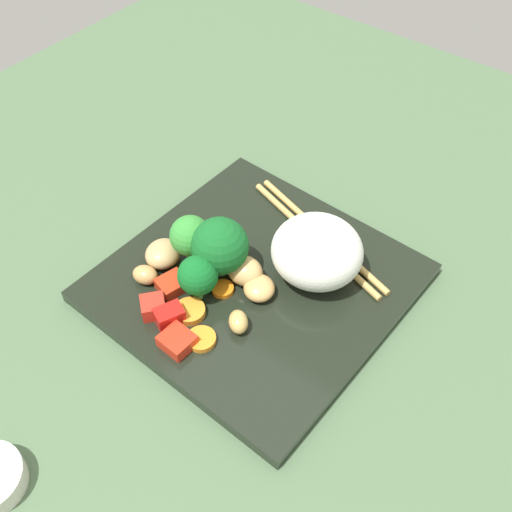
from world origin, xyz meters
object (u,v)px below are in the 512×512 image
(rice_mound, at_px, (317,251))
(chopstick_pair, at_px, (318,236))
(square_plate, at_px, (255,283))
(carrot_slice_3, at_px, (201,339))
(broccoli_floret_2, at_px, (220,246))

(rice_mound, relative_size, chopstick_pair, 0.46)
(square_plate, bearing_deg, rice_mound, -46.03)
(square_plate, bearing_deg, carrot_slice_3, -175.75)
(broccoli_floret_2, distance_m, carrot_slice_3, 0.09)
(broccoli_floret_2, xyz_separation_m, carrot_slice_3, (-0.08, -0.04, -0.04))
(square_plate, distance_m, broccoli_floret_2, 0.06)
(rice_mound, xyz_separation_m, chopstick_pair, (0.04, 0.03, -0.03))
(broccoli_floret_2, bearing_deg, chopstick_pair, -27.17)
(square_plate, distance_m, chopstick_pair, 0.09)
(carrot_slice_3, distance_m, chopstick_pair, 0.18)
(square_plate, xyz_separation_m, broccoli_floret_2, (-0.01, 0.03, 0.04))
(square_plate, bearing_deg, chopstick_pair, -12.22)
(broccoli_floret_2, height_order, chopstick_pair, broccoli_floret_2)
(rice_mound, xyz_separation_m, broccoli_floret_2, (-0.06, 0.08, 0.01))
(rice_mound, relative_size, carrot_slice_3, 3.31)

